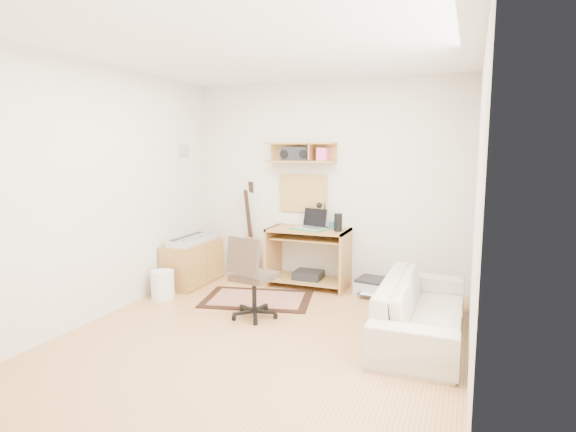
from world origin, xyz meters
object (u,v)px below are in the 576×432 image
at_px(cabinet, 193,263).
at_px(sofa, 422,299).
at_px(task_chair, 254,276).
at_px(printer, 377,287).
at_px(desk, 308,258).

relative_size(cabinet, sofa, 0.49).
height_order(task_chair, sofa, task_chair).
bearing_deg(printer, cabinet, -160.72).
height_order(cabinet, sofa, sofa).
height_order(cabinet, printer, cabinet).
relative_size(printer, sofa, 0.26).
bearing_deg(task_chair, cabinet, 154.94).
relative_size(task_chair, printer, 1.86).
relative_size(desk, cabinet, 1.11).
xyz_separation_m(task_chair, printer, (1.05, 1.25, -0.36)).
bearing_deg(printer, sofa, -51.54).
relative_size(cabinet, printer, 1.90).
bearing_deg(desk, sofa, -37.34).
xyz_separation_m(task_chair, cabinet, (-1.28, 0.85, -0.17)).
xyz_separation_m(task_chair, sofa, (1.68, 0.12, -0.08)).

